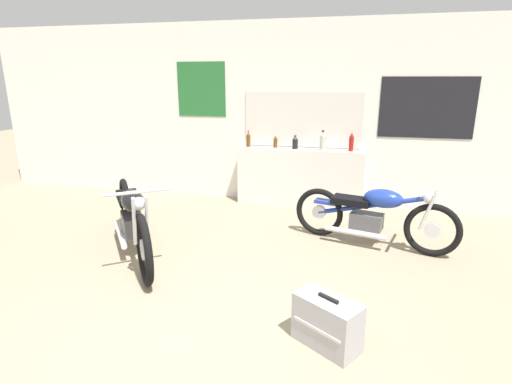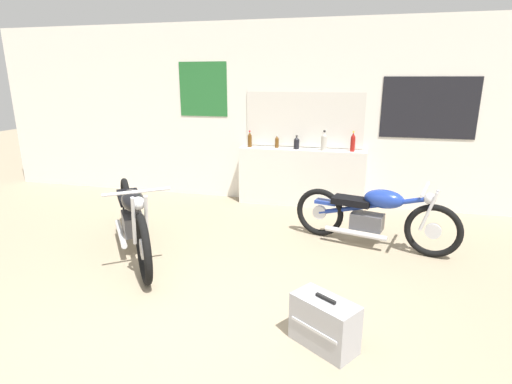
% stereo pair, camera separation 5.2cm
% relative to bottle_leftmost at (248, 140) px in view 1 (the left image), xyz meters
% --- Properties ---
extents(ground_plane, '(24.00, 24.00, 0.00)m').
position_rel_bottle_leftmost_xyz_m(ground_plane, '(0.40, -3.60, -1.01)').
color(ground_plane, gray).
extents(wall_back, '(10.00, 0.07, 2.80)m').
position_rel_bottle_leftmost_xyz_m(wall_back, '(0.42, 0.18, 0.39)').
color(wall_back, silver).
rests_on(wall_back, ground_plane).
extents(sill_counter, '(1.96, 0.28, 0.90)m').
position_rel_bottle_leftmost_xyz_m(sill_counter, '(0.83, 0.00, -0.56)').
color(sill_counter, silver).
rests_on(sill_counter, ground_plane).
extents(bottle_leftmost, '(0.06, 0.06, 0.26)m').
position_rel_bottle_leftmost_xyz_m(bottle_leftmost, '(0.00, 0.00, 0.00)').
color(bottle_leftmost, '#5B3814').
rests_on(bottle_leftmost, sill_counter).
extents(bottle_left_center, '(0.06, 0.06, 0.20)m').
position_rel_bottle_leftmost_xyz_m(bottle_left_center, '(0.43, 0.04, -0.03)').
color(bottle_left_center, '#5B3814').
rests_on(bottle_left_center, sill_counter).
extents(bottle_center, '(0.09, 0.09, 0.21)m').
position_rel_bottle_leftmost_xyz_m(bottle_center, '(0.75, -0.01, -0.02)').
color(bottle_center, black).
rests_on(bottle_center, sill_counter).
extents(bottle_right_center, '(0.09, 0.09, 0.30)m').
position_rel_bottle_leftmost_xyz_m(bottle_right_center, '(1.17, -0.04, 0.02)').
color(bottle_right_center, '#B7B2A8').
rests_on(bottle_right_center, sill_counter).
extents(bottle_rightmost, '(0.07, 0.07, 0.30)m').
position_rel_bottle_leftmost_xyz_m(bottle_rightmost, '(1.59, -0.01, 0.02)').
color(bottle_rightmost, maroon).
rests_on(bottle_rightmost, sill_counter).
extents(motorcycle_blue, '(1.91, 0.73, 0.79)m').
position_rel_bottle_leftmost_xyz_m(motorcycle_blue, '(1.89, -1.41, -0.62)').
color(motorcycle_blue, black).
rests_on(motorcycle_blue, ground_plane).
extents(motorcycle_black, '(1.41, 1.82, 0.91)m').
position_rel_bottle_leftmost_xyz_m(motorcycle_black, '(-0.77, -2.29, -0.57)').
color(motorcycle_black, black).
rests_on(motorcycle_black, ground_plane).
extents(hard_case_silver, '(0.55, 0.48, 0.41)m').
position_rel_bottle_leftmost_xyz_m(hard_case_silver, '(1.49, -3.45, -0.82)').
color(hard_case_silver, '#9E9EA3').
rests_on(hard_case_silver, ground_plane).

